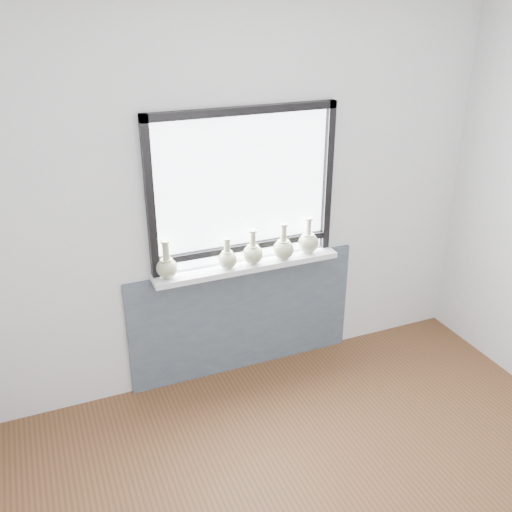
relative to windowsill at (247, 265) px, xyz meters
name	(u,v)px	position (x,y,z in m)	size (l,w,h in m)	color
back_wall	(241,203)	(0.00, 0.10, 0.42)	(3.60, 0.02, 2.60)	silver
apron_panel	(244,317)	(0.00, 0.07, -0.45)	(1.70, 0.03, 0.86)	#4F5E6B
windowsill	(247,265)	(0.00, 0.00, 0.00)	(1.32, 0.18, 0.04)	white
window	(243,185)	(0.00, 0.06, 0.56)	(1.30, 0.06, 1.05)	black
vase_a	(167,266)	(-0.56, 0.00, 0.10)	(0.14, 0.14, 0.26)	#AAB28A
vase_b	(227,258)	(-0.15, -0.02, 0.09)	(0.13, 0.13, 0.22)	#AAB28A
vase_c	(253,253)	(0.04, -0.02, 0.10)	(0.14, 0.14, 0.24)	#AAB28A
vase_d	(283,248)	(0.26, -0.03, 0.10)	(0.15, 0.15, 0.26)	#AAB28A
vase_e	(308,242)	(0.47, 0.01, 0.10)	(0.15, 0.15, 0.26)	#AAB28A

